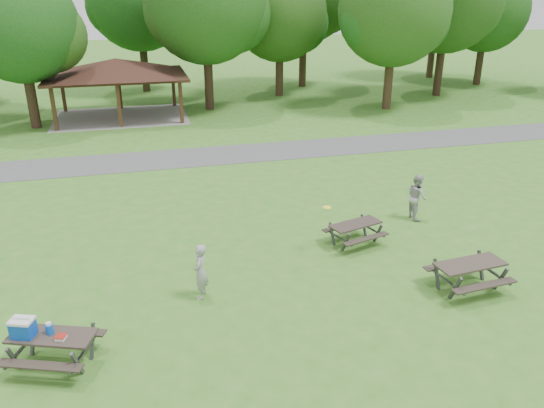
{
  "coord_description": "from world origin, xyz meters",
  "views": [
    {
      "loc": [
        -3.11,
        -11.72,
        8.03
      ],
      "look_at": [
        1.0,
        4.0,
        1.3
      ],
      "focal_mm": 35.0,
      "sensor_mm": 36.0,
      "label": 1
    }
  ],
  "objects_px": {
    "picnic_table_middle": "(355,228)",
    "frisbee_thrower": "(200,272)",
    "picnic_table_near": "(43,337)",
    "frisbee_catcher": "(417,197)"
  },
  "relations": [
    {
      "from": "picnic_table_middle",
      "to": "frisbee_thrower",
      "type": "bearing_deg",
      "value": -159.69
    },
    {
      "from": "frisbee_thrower",
      "to": "picnic_table_near",
      "type": "bearing_deg",
      "value": -41.61
    },
    {
      "from": "picnic_table_near",
      "to": "frisbee_catcher",
      "type": "distance_m",
      "value": 13.31
    },
    {
      "from": "picnic_table_middle",
      "to": "frisbee_thrower",
      "type": "distance_m",
      "value": 5.77
    },
    {
      "from": "frisbee_thrower",
      "to": "frisbee_catcher",
      "type": "bearing_deg",
      "value": 133.39
    },
    {
      "from": "frisbee_thrower",
      "to": "frisbee_catcher",
      "type": "height_order",
      "value": "frisbee_catcher"
    },
    {
      "from": "picnic_table_near",
      "to": "picnic_table_middle",
      "type": "height_order",
      "value": "picnic_table_near"
    },
    {
      "from": "picnic_table_middle",
      "to": "frisbee_catcher",
      "type": "relative_size",
      "value": 1.22
    },
    {
      "from": "picnic_table_near",
      "to": "picnic_table_middle",
      "type": "distance_m",
      "value": 10.0
    },
    {
      "from": "frisbee_thrower",
      "to": "frisbee_catcher",
      "type": "relative_size",
      "value": 0.95
    }
  ]
}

